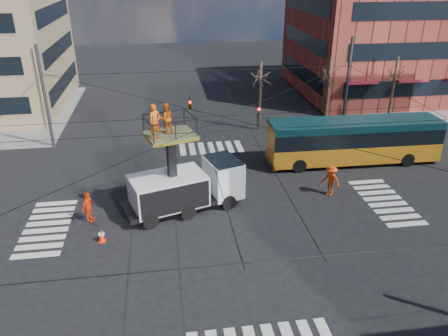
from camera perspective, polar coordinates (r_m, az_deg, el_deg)
ground at (r=25.71m, az=0.09°, el=-5.95°), size 120.00×120.00×0.00m
sidewalk_ne at (r=50.88m, az=20.72°, el=8.56°), size 18.00×18.00×0.12m
crosswalks at (r=25.71m, az=0.09°, el=-5.93°), size 22.40×22.40×0.02m
building_ne at (r=52.57m, az=21.37°, el=16.78°), size 20.06×16.06×14.00m
overhead_network at (r=24.13m, az=-0.21°, el=3.27°), size 24.24×24.24×8.00m
tree_a at (r=37.22m, az=4.80°, el=11.69°), size 2.00×2.00×6.00m
tree_b at (r=38.98m, az=13.62°, el=11.71°), size 2.00×2.00×6.00m
tree_c at (r=41.54m, az=21.50°, el=11.50°), size 2.00×2.00×6.00m
utility_truck at (r=25.33m, az=-5.03°, el=-1.06°), size 7.37×4.29×6.79m
city_bus at (r=32.84m, az=16.57°, el=3.51°), size 12.39×2.80×3.20m
traffic_cone at (r=24.04m, az=-15.71°, el=-8.50°), size 0.36×0.36×0.69m
worker_ground at (r=25.72m, az=-17.33°, el=-4.87°), size 0.83×1.16×1.82m
flagger at (r=28.04m, az=13.76°, el=-1.58°), size 1.39×1.48×2.00m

